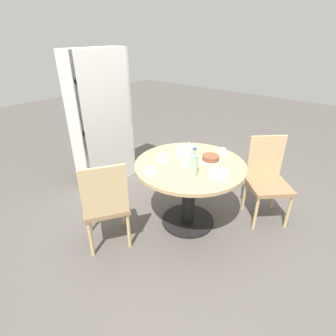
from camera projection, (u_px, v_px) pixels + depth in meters
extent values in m
plane|color=#56514C|center=(188.00, 221.00, 2.99)|extent=(14.00, 14.00, 0.00)
cylinder|color=black|center=(188.00, 220.00, 2.98)|extent=(0.58, 0.58, 0.03)
cylinder|color=black|center=(189.00, 194.00, 2.82)|extent=(0.14, 0.14, 0.67)
cylinder|color=tan|center=(190.00, 165.00, 2.66)|extent=(1.13, 1.13, 0.04)
cylinder|color=tan|center=(256.00, 214.00, 2.79)|extent=(0.03, 0.03, 0.41)
cylinder|color=tan|center=(288.00, 212.00, 2.81)|extent=(0.03, 0.03, 0.41)
cylinder|color=tan|center=(244.00, 195.00, 3.11)|extent=(0.03, 0.03, 0.41)
cylinder|color=tan|center=(274.00, 194.00, 3.13)|extent=(0.03, 0.03, 0.41)
cube|color=#93704C|center=(269.00, 186.00, 2.85)|extent=(0.59, 0.59, 0.04)
cube|color=tan|center=(266.00, 156.00, 2.91)|extent=(0.29, 0.31, 0.49)
cylinder|color=tan|center=(123.00, 209.00, 2.85)|extent=(0.03, 0.03, 0.41)
cylinder|color=tan|center=(88.00, 216.00, 2.75)|extent=(0.03, 0.03, 0.41)
cylinder|color=tan|center=(129.00, 231.00, 2.55)|extent=(0.03, 0.03, 0.41)
cylinder|color=tan|center=(91.00, 239.00, 2.45)|extent=(0.03, 0.03, 0.41)
cube|color=#93704C|center=(105.00, 205.00, 2.55)|extent=(0.58, 0.58, 0.04)
cube|color=tan|center=(105.00, 192.00, 2.26)|extent=(0.35, 0.24, 0.49)
cube|color=silver|center=(124.00, 115.00, 3.68)|extent=(0.04, 0.28, 1.76)
cube|color=silver|center=(76.00, 129.00, 3.14)|extent=(0.04, 0.28, 1.76)
cube|color=silver|center=(109.00, 124.00, 3.34)|extent=(0.82, 0.02, 1.76)
cube|color=silver|center=(109.00, 179.00, 3.81)|extent=(0.75, 0.27, 0.04)
cube|color=silver|center=(106.00, 153.00, 3.61)|extent=(0.75, 0.27, 0.04)
cube|color=silver|center=(102.00, 122.00, 3.41)|extent=(0.75, 0.27, 0.04)
cube|color=silver|center=(98.00, 87.00, 3.20)|extent=(0.75, 0.27, 0.04)
cube|color=silver|center=(93.00, 49.00, 3.01)|extent=(0.75, 0.27, 0.04)
cube|color=#B72D28|center=(120.00, 161.00, 3.86)|extent=(0.30, 0.21, 0.38)
cube|color=#28703D|center=(95.00, 175.00, 3.56)|extent=(0.30, 0.21, 0.32)
cube|color=beige|center=(117.00, 137.00, 3.67)|extent=(0.33, 0.21, 0.31)
cube|color=gold|center=(92.00, 145.00, 3.38)|extent=(0.33, 0.21, 0.32)
cube|color=#28703D|center=(115.00, 106.00, 3.48)|extent=(0.30, 0.21, 0.29)
cube|color=orange|center=(86.00, 112.00, 3.17)|extent=(0.30, 0.21, 0.32)
cube|color=#703384|center=(110.00, 71.00, 3.26)|extent=(0.35, 0.21, 0.29)
cube|color=#28703D|center=(83.00, 75.00, 2.98)|extent=(0.35, 0.21, 0.29)
cylinder|color=silver|center=(189.00, 155.00, 2.58)|extent=(0.11, 0.11, 0.21)
cone|color=silver|center=(189.00, 145.00, 2.53)|extent=(0.10, 0.10, 0.02)
sphere|color=silver|center=(189.00, 143.00, 2.52)|extent=(0.02, 0.02, 0.02)
cylinder|color=#99C6A3|center=(194.00, 165.00, 2.39)|extent=(0.07, 0.07, 0.20)
cylinder|color=#99C6A3|center=(195.00, 152.00, 2.33)|extent=(0.03, 0.03, 0.06)
cylinder|color=#2D5184|center=(195.00, 148.00, 2.32)|extent=(0.04, 0.04, 0.01)
cylinder|color=silver|center=(186.00, 153.00, 2.86)|extent=(0.23, 0.23, 0.01)
cylinder|color=silver|center=(186.00, 150.00, 2.85)|extent=(0.20, 0.20, 0.05)
cylinder|color=silver|center=(211.00, 160.00, 2.70)|extent=(0.21, 0.21, 0.01)
cylinder|color=brown|center=(211.00, 158.00, 2.69)|extent=(0.18, 0.18, 0.05)
cylinder|color=white|center=(222.00, 153.00, 2.86)|extent=(0.13, 0.13, 0.01)
cylinder|color=silver|center=(223.00, 151.00, 2.85)|extent=(0.07, 0.07, 0.05)
cylinder|color=white|center=(151.00, 172.00, 2.47)|extent=(0.13, 0.13, 0.01)
cylinder|color=silver|center=(151.00, 170.00, 2.46)|extent=(0.07, 0.07, 0.05)
cylinder|color=white|center=(162.00, 159.00, 2.73)|extent=(0.13, 0.13, 0.01)
cylinder|color=silver|center=(162.00, 157.00, 2.72)|extent=(0.07, 0.07, 0.05)
cylinder|color=white|center=(219.00, 175.00, 2.43)|extent=(0.19, 0.19, 0.01)
cylinder|color=white|center=(219.00, 174.00, 2.43)|extent=(0.19, 0.19, 0.01)
cylinder|color=white|center=(219.00, 173.00, 2.42)|extent=(0.19, 0.19, 0.01)
cylinder|color=white|center=(219.00, 172.00, 2.42)|extent=(0.19, 0.19, 0.01)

